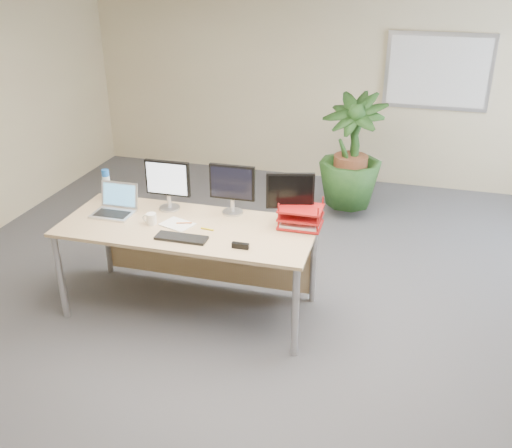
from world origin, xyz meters
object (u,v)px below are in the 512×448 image
(floor_plant, at_px, (351,156))
(laptop, at_px, (115,206))
(monitor_left, at_px, (168,182))
(desk, at_px, (193,238))
(monitor_right, at_px, (232,186))

(floor_plant, distance_m, laptop, 2.93)
(monitor_left, bearing_deg, desk, -29.76)
(monitor_left, bearing_deg, monitor_right, 6.66)
(desk, height_order, monitor_left, monitor_left)
(floor_plant, height_order, monitor_right, floor_plant)
(monitor_left, height_order, laptop, monitor_left)
(desk, height_order, floor_plant, floor_plant)
(desk, bearing_deg, monitor_right, 38.13)
(laptop, bearing_deg, floor_plant, 52.73)
(monitor_right, bearing_deg, laptop, -164.90)
(desk, bearing_deg, floor_plant, 64.97)
(laptop, bearing_deg, desk, 3.30)
(desk, bearing_deg, monitor_left, 150.24)
(desk, relative_size, laptop, 6.15)
(desk, height_order, monitor_right, monitor_right)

